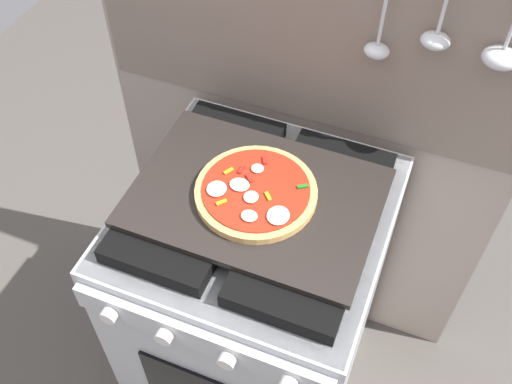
# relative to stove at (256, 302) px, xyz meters

# --- Properties ---
(ground_plane) EXTENTS (4.00, 4.00, 0.00)m
(ground_plane) POSITION_rel_stove_xyz_m (0.00, 0.00, -0.45)
(ground_plane) COLOR #4C4742
(kitchen_backsplash) EXTENTS (1.10, 0.09, 1.55)m
(kitchen_backsplash) POSITION_rel_stove_xyz_m (0.00, 0.34, 0.34)
(kitchen_backsplash) COLOR gray
(kitchen_backsplash) RESTS_ON ground_plane
(stove) EXTENTS (0.60, 0.64, 0.90)m
(stove) POSITION_rel_stove_xyz_m (0.00, 0.00, 0.00)
(stove) COLOR #B7BABF
(stove) RESTS_ON ground_plane
(baking_tray) EXTENTS (0.54, 0.38, 0.02)m
(baking_tray) POSITION_rel_stove_xyz_m (0.00, 0.00, 0.46)
(baking_tray) COLOR black
(baking_tray) RESTS_ON stove
(pizza_left) EXTENTS (0.27, 0.27, 0.03)m
(pizza_left) POSITION_rel_stove_xyz_m (0.00, -0.00, 0.48)
(pizza_left) COLOR tan
(pizza_left) RESTS_ON baking_tray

